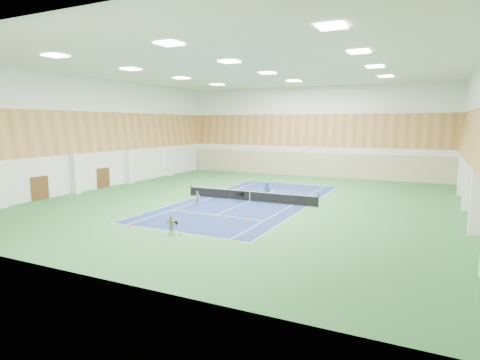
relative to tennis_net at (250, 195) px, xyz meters
name	(u,v)px	position (x,y,z in m)	size (l,w,h in m)	color
ground	(250,201)	(0.00, 0.00, -0.55)	(40.00, 40.00, 0.00)	#317237
room_shell	(250,136)	(0.00, 0.00, 5.45)	(36.00, 40.00, 12.00)	white
wood_cladding	(250,113)	(0.00, 0.00, 7.45)	(36.00, 40.00, 8.00)	#C28448
ceiling_light_grid	(250,68)	(0.00, 0.00, 11.37)	(21.40, 25.40, 0.06)	white
court_surface	(250,201)	(0.00, 0.00, -0.55)	(10.97, 23.77, 0.01)	navy
tennis_balls_scatter	(250,201)	(0.00, 0.00, -0.50)	(10.57, 22.77, 0.07)	#DAED28
tennis_net	(250,195)	(0.00, 0.00, 0.00)	(12.80, 0.10, 1.10)	black
back_curtain	(310,164)	(0.00, 19.75, 1.05)	(35.40, 0.16, 3.20)	#C6B793
door_left_a	(40,188)	(-17.92, -8.00, 0.55)	(0.08, 1.80, 2.20)	#593319
door_left_b	(103,178)	(-17.92, 0.00, 0.55)	(0.08, 1.80, 2.20)	#593319
coach	(267,192)	(1.43, 0.60, 0.33)	(0.64, 0.42, 1.76)	navy
child_court	(198,198)	(-3.47, -3.47, 0.03)	(0.57, 0.44, 1.17)	#9C9CA4
child_apron	(171,225)	(0.19, -12.53, 0.07)	(0.73, 0.30, 1.24)	tan
ball_cart	(240,197)	(-0.46, -1.10, -0.07)	(0.56, 0.56, 0.97)	black
cone_svc_a	(183,210)	(-3.18, -6.21, -0.46)	(0.17, 0.17, 0.19)	#EC4B0C
cone_svc_b	(200,214)	(-1.14, -6.85, -0.46)	(0.17, 0.17, 0.19)	orange
cone_svc_c	(225,214)	(0.80, -6.29, -0.43)	(0.22, 0.22, 0.24)	#EC600C
cone_svc_d	(247,219)	(2.95, -6.94, -0.43)	(0.23, 0.23, 0.25)	orange
cone_base_a	(130,224)	(-3.69, -11.98, -0.43)	(0.21, 0.21, 0.24)	#F1600C
cone_base_b	(157,227)	(-1.60, -11.66, -0.45)	(0.18, 0.18, 0.20)	#F75B0D
cone_base_c	(180,234)	(0.81, -12.48, -0.44)	(0.20, 0.20, 0.22)	#EA4A0C
cone_base_d	(236,239)	(4.48, -11.84, -0.44)	(0.20, 0.20, 0.22)	#E25A0B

